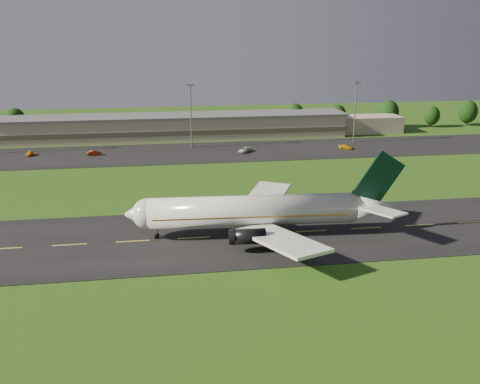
{
  "coord_description": "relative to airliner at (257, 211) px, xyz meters",
  "views": [
    {
      "loc": [
        -5.62,
        -91.17,
        36.21
      ],
      "look_at": [
        9.74,
        8.0,
        6.0
      ],
      "focal_mm": 40.0,
      "sensor_mm": 36.0,
      "label": 1
    }
  ],
  "objects": [
    {
      "name": "service_vehicle_d",
      "position": [
        41.96,
        69.68,
        -3.9
      ],
      "size": [
        4.89,
        3.91,
        1.33
      ],
      "primitive_type": "imported",
      "rotation": [
        0.0,
        0.0,
        1.05
      ],
      "color": "#CF980C",
      "rests_on": "apron"
    },
    {
      "name": "light_mast_centre",
      "position": [
        -6.65,
        80.05,
        8.08
      ],
      "size": [
        2.4,
        1.2,
        20.35
      ],
      "color": "gray",
      "rests_on": "ground"
    },
    {
      "name": "service_vehicle_b",
      "position": [
        -36.77,
        72.6,
        -3.86
      ],
      "size": [
        4.36,
        1.87,
        1.4
      ],
      "primitive_type": "imported",
      "rotation": [
        0.0,
        0.0,
        1.66
      ],
      "color": "#9D220A",
      "rests_on": "apron"
    },
    {
      "name": "apron",
      "position": [
        -11.65,
        72.05,
        -4.61
      ],
      "size": [
        260.0,
        30.0,
        0.1
      ],
      "primitive_type": "cube",
      "color": "black",
      "rests_on": "ground"
    },
    {
      "name": "tree_line",
      "position": [
        24.88,
        105.94,
        0.61
      ],
      "size": [
        199.21,
        9.19,
        10.7
      ],
      "color": "black",
      "rests_on": "ground"
    },
    {
      "name": "taxiway",
      "position": [
        -11.65,
        0.05,
        -4.61
      ],
      "size": [
        220.0,
        30.0,
        0.1
      ],
      "primitive_type": "cube",
      "color": "black",
      "rests_on": "ground"
    },
    {
      "name": "terminal",
      "position": [
        -5.25,
        96.23,
        -0.67
      ],
      "size": [
        145.0,
        16.0,
        8.4
      ],
      "color": "tan",
      "rests_on": "ground"
    },
    {
      "name": "light_mast_east",
      "position": [
        48.35,
        80.05,
        8.08
      ],
      "size": [
        2.4,
        1.2,
        20.35
      ],
      "color": "gray",
      "rests_on": "ground"
    },
    {
      "name": "service_vehicle_c",
      "position": [
        9.26,
        70.02,
        -3.83
      ],
      "size": [
        5.23,
        5.58,
        1.46
      ],
      "primitive_type": "imported",
      "rotation": [
        0.0,
        0.0,
        -0.7
      ],
      "color": "silver",
      "rests_on": "apron"
    },
    {
      "name": "ground",
      "position": [
        -11.65,
        0.05,
        -4.66
      ],
      "size": [
        360.0,
        360.0,
        0.0
      ],
      "primitive_type": "plane",
      "color": "#244411",
      "rests_on": "ground"
    },
    {
      "name": "airliner",
      "position": [
        0.0,
        0.0,
        0.0
      ],
      "size": [
        51.3,
        42.11,
        15.57
      ],
      "rotation": [
        0.0,
        0.0,
        -0.06
      ],
      "color": "white",
      "rests_on": "ground"
    },
    {
      "name": "service_vehicle_a",
      "position": [
        -56.08,
        75.02,
        -3.88
      ],
      "size": [
        1.96,
        4.12,
        1.36
      ],
      "primitive_type": "imported",
      "rotation": [
        0.0,
        0.0,
        -0.09
      ],
      "color": "orange",
      "rests_on": "apron"
    }
  ]
}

